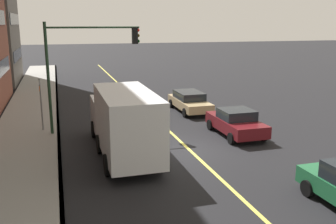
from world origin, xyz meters
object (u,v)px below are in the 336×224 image
car_maroon (236,122)px  truck_white (124,121)px  car_tan (189,101)px  traffic_light_mast (84,58)px  street_sign_post (41,101)px

car_maroon → truck_white: (-1.42, 6.46, 0.93)m
car_tan → traffic_light_mast: 8.89m
car_tan → car_maroon: (-6.25, -0.48, 0.00)m
traffic_light_mast → car_maroon: bearing=-109.1°
car_tan → car_maroon: size_ratio=1.11×
traffic_light_mast → street_sign_post: size_ratio=1.98×
truck_white → car_maroon: bearing=-77.6°
car_maroon → truck_white: 6.68m
car_maroon → street_sign_post: (3.56, 10.24, 1.08)m
car_maroon → car_tan: bearing=4.4°
car_maroon → street_sign_post: street_sign_post is taller
car_tan → traffic_light_mast: bearing=115.6°
truck_white → street_sign_post: 6.25m
truck_white → street_sign_post: size_ratio=2.60×
car_maroon → truck_white: bearing=102.4°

